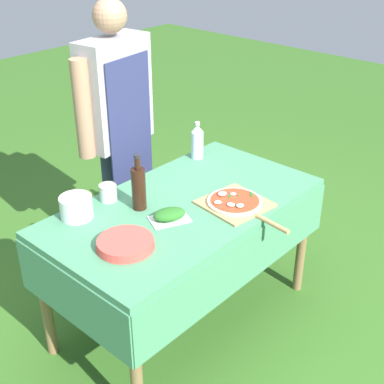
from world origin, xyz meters
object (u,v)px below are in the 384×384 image
person_cook (117,118)px  sauce_jar (108,194)px  water_bottle (197,141)px  pizza_on_peel (236,203)px  prep_table (183,220)px  oil_bottle (139,187)px  plate_stack (125,244)px  mixing_tub (76,207)px  herb_container (169,215)px

person_cook → sauce_jar: person_cook is taller
person_cook → water_bottle: person_cook is taller
pizza_on_peel → water_bottle: (0.30, 0.53, 0.09)m
water_bottle → sauce_jar: bearing=-179.4°
prep_table → sauce_jar: (-0.23, 0.31, 0.14)m
person_cook → oil_bottle: 0.70m
prep_table → water_bottle: size_ratio=6.45×
prep_table → plate_stack: (-0.46, -0.08, 0.12)m
prep_table → person_cook: person_cook is taller
oil_bottle → person_cook: bearing=57.3°
person_cook → pizza_on_peel: person_cook is taller
pizza_on_peel → plate_stack: bearing=174.9°
pizza_on_peel → mixing_tub: mixing_tub is taller
mixing_tub → oil_bottle: bearing=-31.3°
prep_table → sauce_jar: bearing=126.9°
oil_bottle → sauce_jar: (-0.05, 0.18, -0.08)m
herb_container → plate_stack: (-0.30, -0.02, -0.01)m
pizza_on_peel → plate_stack: 0.64m
pizza_on_peel → sauce_jar: bearing=134.3°
water_bottle → mixing_tub: bearing=-178.5°
sauce_jar → pizza_on_peel: bearing=-52.8°
prep_table → oil_bottle: size_ratio=4.99×
plate_stack → water_bottle: bearing=23.1°
prep_table → water_bottle: water_bottle is taller
water_bottle → person_cook: bearing=124.7°
herb_container → sauce_jar: 0.38m
oil_bottle → mixing_tub: oil_bottle is taller
oil_bottle → herb_container: bearing=-84.5°
mixing_tub → plate_stack: mixing_tub is taller
water_bottle → herb_container: water_bottle is taller
person_cook → water_bottle: (0.27, -0.39, -0.12)m
prep_table → oil_bottle: 0.31m
pizza_on_peel → mixing_tub: size_ratio=3.29×
water_bottle → plate_stack: water_bottle is taller
sauce_jar → oil_bottle: bearing=-73.5°
water_bottle → mixing_tub: (-0.91, -0.02, -0.05)m
oil_bottle → water_bottle: size_ratio=1.29×
prep_table → sauce_jar: 0.41m
prep_table → plate_stack: bearing=-170.5°
plate_stack → sauce_jar: (0.23, 0.39, 0.02)m
pizza_on_peel → mixing_tub: 0.80m
herb_container → mixing_tub: 0.46m
water_bottle → oil_bottle: bearing=-163.9°
person_cook → plate_stack: (-0.65, -0.79, -0.21)m
mixing_tub → sauce_jar: (0.21, 0.02, -0.02)m
mixing_tub → pizza_on_peel: bearing=-39.7°
water_bottle → pizza_on_peel: bearing=-119.4°
pizza_on_peel → sauce_jar: sauce_jar is taller
prep_table → oil_bottle: (-0.18, 0.13, 0.22)m
herb_container → sauce_jar: sauce_jar is taller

